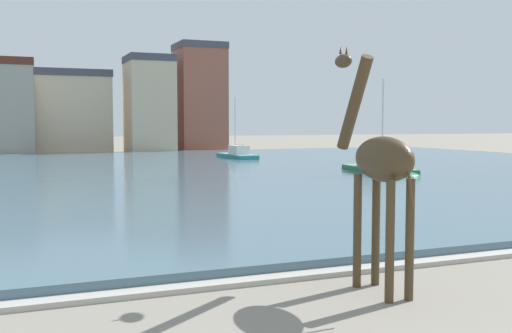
# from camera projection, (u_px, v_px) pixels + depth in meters

# --- Properties ---
(harbor_water) EXTENTS (84.62, 54.38, 0.32)m
(harbor_water) POSITION_uv_depth(u_px,v_px,m) (116.00, 174.00, 38.84)
(harbor_water) COLOR #476675
(harbor_water) RESTS_ON ground
(quay_edge_coping) EXTENTS (84.62, 0.50, 0.12)m
(quay_edge_coping) POSITION_uv_depth(u_px,v_px,m) (313.00, 274.00, 13.50)
(quay_edge_coping) COLOR #ADA89E
(quay_edge_coping) RESTS_ON ground
(giraffe_statue) EXTENTS (0.73, 2.96, 5.17)m
(giraffe_statue) POSITION_uv_depth(u_px,v_px,m) (379.00, 164.00, 12.17)
(giraffe_statue) COLOR #42331E
(giraffe_statue) RESTS_ON ground
(sailboat_green) EXTENTS (2.80, 7.20, 6.24)m
(sailboat_green) POSITION_uv_depth(u_px,v_px,m) (381.00, 169.00, 38.11)
(sailboat_green) COLOR #236B42
(sailboat_green) RESTS_ON ground
(sailboat_teal) EXTENTS (2.02, 6.70, 5.77)m
(sailboat_teal) POSITION_uv_depth(u_px,v_px,m) (235.00, 156.00, 54.40)
(sailboat_teal) COLOR teal
(sailboat_teal) RESTS_ON ground
(townhouse_end_terrace) EXTENTS (8.71, 7.66, 9.38)m
(townhouse_end_terrace) POSITION_uv_depth(u_px,v_px,m) (70.00, 112.00, 68.72)
(townhouse_end_terrace) COLOR #C6B293
(townhouse_end_terrace) RESTS_ON ground
(townhouse_narrow_midrow) EXTENTS (5.14, 5.91, 11.10)m
(townhouse_narrow_midrow) POSITION_uv_depth(u_px,v_px,m) (149.00, 105.00, 68.73)
(townhouse_narrow_midrow) COLOR #C6B293
(townhouse_narrow_midrow) RESTS_ON ground
(townhouse_tall_gabled) EXTENTS (5.65, 5.75, 13.10)m
(townhouse_tall_gabled) POSITION_uv_depth(u_px,v_px,m) (200.00, 97.00, 73.22)
(townhouse_tall_gabled) COLOR #8E5142
(townhouse_tall_gabled) RESTS_ON ground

